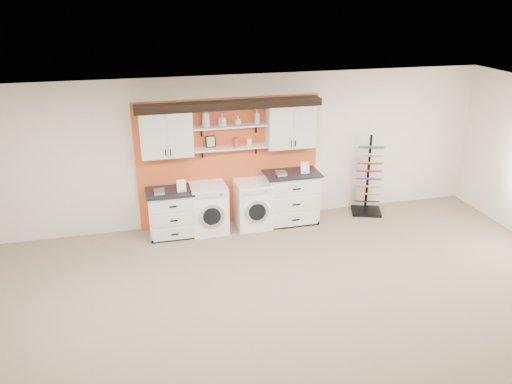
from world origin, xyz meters
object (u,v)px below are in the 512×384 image
object	(u,v)px
washer	(209,208)
sample_rack	(368,189)
dryer	(253,204)
base_cabinet_left	(172,212)
base_cabinet_right	(291,197)

from	to	relation	value
washer	sample_rack	bearing A→B (deg)	0.64
dryer	sample_rack	world-z (taller)	sample_rack
washer	dryer	world-z (taller)	washer
base_cabinet_left	sample_rack	xyz separation A→B (m)	(3.87, 0.03, 0.07)
base_cabinet_right	dryer	world-z (taller)	base_cabinet_right
base_cabinet_left	washer	world-z (taller)	washer
washer	sample_rack	world-z (taller)	sample_rack
base_cabinet_left	washer	size ratio (longest dim) A/B	0.98
washer	sample_rack	xyz separation A→B (m)	(3.20, 0.04, 0.06)
base_cabinet_right	sample_rack	xyz separation A→B (m)	(1.61, 0.03, 0.01)
washer	base_cabinet_right	bearing A→B (deg)	0.12
base_cabinet_left	sample_rack	size ratio (longest dim) A/B	0.57
washer	sample_rack	distance (m)	3.20
base_cabinet_left	dryer	size ratio (longest dim) A/B	1.00
base_cabinet_left	sample_rack	world-z (taller)	sample_rack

